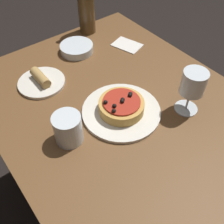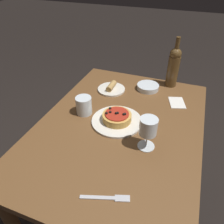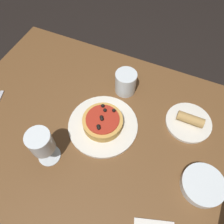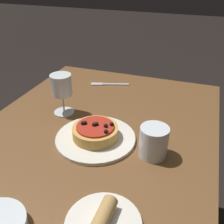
{
  "view_description": "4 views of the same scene",
  "coord_description": "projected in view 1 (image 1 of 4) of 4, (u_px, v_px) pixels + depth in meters",
  "views": [
    {
      "loc": [
        0.44,
        -0.41,
        1.43
      ],
      "look_at": [
        -0.02,
        -0.06,
        0.79
      ],
      "focal_mm": 42.0,
      "sensor_mm": 36.0,
      "label": 1
    },
    {
      "loc": [
        0.83,
        0.27,
        1.49
      ],
      "look_at": [
        -0.06,
        -0.06,
        0.8
      ],
      "focal_mm": 35.0,
      "sensor_mm": 36.0,
      "label": 2
    },
    {
      "loc": [
        -0.21,
        0.33,
        1.52
      ],
      "look_at": [
        -0.03,
        -0.08,
        0.8
      ],
      "focal_mm": 35.0,
      "sensor_mm": 36.0,
      "label": 3
    },
    {
      "loc": [
        -0.67,
        -0.31,
        1.3
      ],
      "look_at": [
        0.0,
        -0.07,
        0.88
      ],
      "focal_mm": 42.0,
      "sensor_mm": 36.0,
      "label": 4
    }
  ],
  "objects": [
    {
      "name": "wine_glass",
      "position": [
        193.0,
        84.0,
        0.82
      ],
      "size": [
        0.08,
        0.08,
        0.16
      ],
      "color": "silver",
      "rests_on": "dining_table"
    },
    {
      "name": "ground_plane",
      "position": [
        122.0,
        205.0,
        1.46
      ],
      "size": [
        14.0,
        14.0,
        0.0
      ],
      "primitive_type": "plane",
      "color": "black"
    },
    {
      "name": "water_cup",
      "position": [
        68.0,
        129.0,
        0.78
      ],
      "size": [
        0.09,
        0.09,
        0.1
      ],
      "color": "silver",
      "rests_on": "dining_table"
    },
    {
      "name": "dinner_plate",
      "position": [
        121.0,
        111.0,
        0.88
      ],
      "size": [
        0.27,
        0.27,
        0.01
      ],
      "color": "silver",
      "rests_on": "dining_table"
    },
    {
      "name": "pizza",
      "position": [
        121.0,
        106.0,
        0.86
      ],
      "size": [
        0.15,
        0.15,
        0.05
      ],
      "color": "gold",
      "rests_on": "dinner_plate"
    },
    {
      "name": "dining_table",
      "position": [
        127.0,
        132.0,
        0.97
      ],
      "size": [
        1.15,
        0.82,
        0.77
      ],
      "color": "brown",
      "rests_on": "ground_plane"
    },
    {
      "name": "side_bowl",
      "position": [
        77.0,
        48.0,
        1.12
      ],
      "size": [
        0.14,
        0.14,
        0.03
      ],
      "color": "silver",
      "rests_on": "dining_table"
    },
    {
      "name": "wine_bottle",
      "position": [
        86.0,
        3.0,
        1.14
      ],
      "size": [
        0.07,
        0.07,
        0.32
      ],
      "color": "brown",
      "rests_on": "dining_table"
    },
    {
      "name": "side_plate",
      "position": [
        41.0,
        81.0,
        0.98
      ],
      "size": [
        0.18,
        0.18,
        0.05
      ],
      "color": "silver",
      "rests_on": "dining_table"
    },
    {
      "name": "paper_napkin",
      "position": [
        127.0,
        45.0,
        1.16
      ],
      "size": [
        0.14,
        0.12,
        0.0
      ],
      "color": "silver",
      "rests_on": "dining_table"
    }
  ]
}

